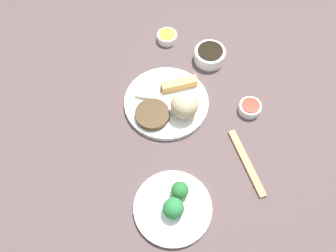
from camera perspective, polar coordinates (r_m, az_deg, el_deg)
The scene contains 16 objects.
tabletop at distance 1.12m, azimuth -0.21°, elevation 2.86°, with size 2.20×2.20×0.02m, color #4C3B3C.
main_plate at distance 1.11m, azimuth -0.29°, elevation 3.67°, with size 0.25×0.25×0.02m, color white.
rice_scoop at distance 1.05m, azimuth 2.57°, elevation 3.24°, with size 0.08×0.08×0.08m, color tan.
spring_roll at distance 1.12m, azimuth 1.77°, elevation 6.52°, with size 0.11×0.03×0.03m, color tan.
crab_rangoon_wonton at distance 1.12m, azimuth -2.99°, elevation 5.78°, with size 0.07×0.07×0.01m, color beige.
stir_fry_heap at distance 1.07m, azimuth -2.45°, elevation 1.79°, with size 0.10×0.10×0.02m, color #3E2B16.
broccoli_plate at distance 0.98m, azimuth 0.73°, elevation -12.63°, with size 0.20×0.20×0.01m, color white.
broccoli_floret_0 at distance 0.94m, azimuth 0.84°, elevation -12.66°, with size 0.06×0.06×0.06m, color #267037.
broccoli_floret_1 at distance 0.96m, azimuth 1.66°, elevation -9.98°, with size 0.05×0.05×0.05m, color #23652C.
soy_sauce_bowl at distance 1.21m, azimuth 6.49°, elevation 10.85°, with size 0.10×0.10×0.04m, color white.
soy_sauce_bowl_liquid at distance 1.19m, azimuth 6.60°, elevation 11.54°, with size 0.08×0.08×0.00m, color black.
sauce_ramekin_hot_mustard at distance 1.26m, azimuth -0.13°, elevation 13.65°, with size 0.07×0.07×0.03m, color white.
sauce_ramekin_hot_mustard_liquid at distance 1.25m, azimuth -0.14°, elevation 14.12°, with size 0.05×0.05×0.00m, color gold.
sauce_ramekin_sweet_and_sour at distance 1.12m, azimuth 12.60°, elevation 2.76°, with size 0.07×0.07×0.03m, color white.
sauce_ramekin_sweet_and_sour_liquid at distance 1.11m, azimuth 12.75°, elevation 3.17°, with size 0.05×0.05×0.00m, color red.
chopsticks_pair at distance 1.05m, azimuth 12.11°, elevation -5.56°, with size 0.21×0.02×0.01m, color #AD794D.
Camera 1 is at (-0.07, -0.59, 0.96)m, focal length 39.20 mm.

